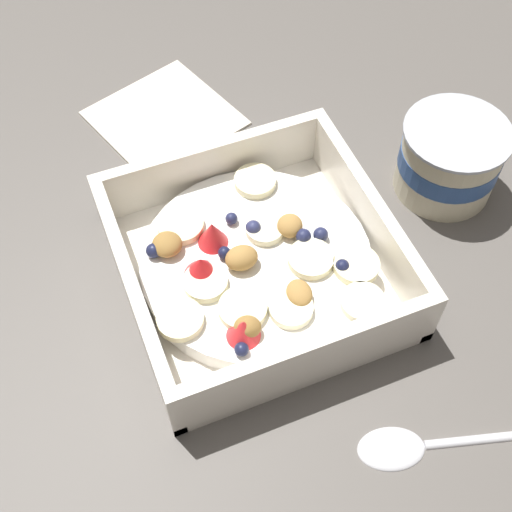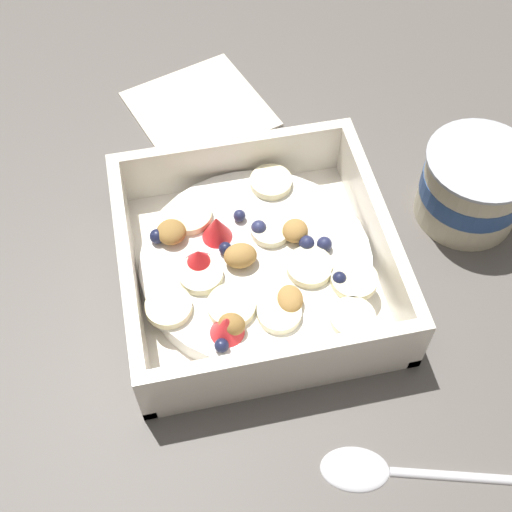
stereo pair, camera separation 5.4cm
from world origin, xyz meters
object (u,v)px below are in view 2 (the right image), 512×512
object	(u,v)px
fruit_bowl	(255,264)
spoon	(395,470)
folded_napkin	(199,108)
yogurt_cup	(473,186)

from	to	relation	value
fruit_bowl	spoon	distance (m)	0.19
folded_napkin	spoon	bearing A→B (deg)	10.97
spoon	folded_napkin	world-z (taller)	spoon
spoon	fruit_bowl	bearing A→B (deg)	-160.93
folded_napkin	fruit_bowl	bearing A→B (deg)	3.62
fruit_bowl	yogurt_cup	distance (m)	0.20
fruit_bowl	yogurt_cup	bearing A→B (deg)	98.85
fruit_bowl	folded_napkin	distance (m)	0.21
yogurt_cup	folded_napkin	distance (m)	0.27
spoon	yogurt_cup	xyz separation A→B (m)	(-0.21, 0.13, 0.03)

